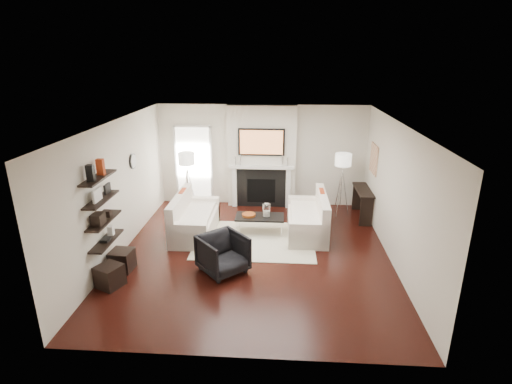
# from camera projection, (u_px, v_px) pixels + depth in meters

# --- Properties ---
(room_envelope) EXTENTS (6.00, 6.00, 6.00)m
(room_envelope) POSITION_uv_depth(u_px,v_px,m) (254.00, 192.00, 7.82)
(room_envelope) COLOR black
(room_envelope) RESTS_ON ground
(chimney_breast) EXTENTS (1.80, 0.25, 2.70)m
(chimney_breast) POSITION_uv_depth(u_px,v_px,m) (262.00, 157.00, 10.54)
(chimney_breast) COLOR silver
(chimney_breast) RESTS_ON floor
(fireplace_surround) EXTENTS (1.30, 0.02, 1.04)m
(fireplace_surround) POSITION_uv_depth(u_px,v_px,m) (261.00, 188.00, 10.68)
(fireplace_surround) COLOR black
(fireplace_surround) RESTS_ON floor
(firebox) EXTENTS (0.75, 0.02, 0.65)m
(firebox) POSITION_uv_depth(u_px,v_px,m) (261.00, 191.00, 10.70)
(firebox) COLOR black
(firebox) RESTS_ON floor
(mantel_pilaster_l) EXTENTS (0.12, 0.08, 1.10)m
(mantel_pilaster_l) POSITION_uv_depth(u_px,v_px,m) (234.00, 187.00, 10.69)
(mantel_pilaster_l) COLOR white
(mantel_pilaster_l) RESTS_ON floor
(mantel_pilaster_r) EXTENTS (0.12, 0.08, 1.10)m
(mantel_pilaster_r) POSITION_uv_depth(u_px,v_px,m) (288.00, 188.00, 10.60)
(mantel_pilaster_r) COLOR white
(mantel_pilaster_r) RESTS_ON floor
(mantel_shelf) EXTENTS (1.70, 0.18, 0.07)m
(mantel_shelf) POSITION_uv_depth(u_px,v_px,m) (261.00, 167.00, 10.44)
(mantel_shelf) COLOR white
(mantel_shelf) RESTS_ON chimney_breast
(tv_body) EXTENTS (1.20, 0.06, 0.70)m
(tv_body) POSITION_uv_depth(u_px,v_px,m) (261.00, 142.00, 10.24)
(tv_body) COLOR black
(tv_body) RESTS_ON chimney_breast
(tv_screen) EXTENTS (1.10, 0.00, 0.62)m
(tv_screen) POSITION_uv_depth(u_px,v_px,m) (261.00, 142.00, 10.21)
(tv_screen) COLOR #BF723F
(tv_screen) RESTS_ON tv_body
(candlestick_l_tall) EXTENTS (0.04, 0.04, 0.30)m
(candlestick_l_tall) POSITION_uv_depth(u_px,v_px,m) (240.00, 160.00, 10.42)
(candlestick_l_tall) COLOR silver
(candlestick_l_tall) RESTS_ON mantel_shelf
(candlestick_l_short) EXTENTS (0.04, 0.04, 0.24)m
(candlestick_l_short) POSITION_uv_depth(u_px,v_px,m) (235.00, 161.00, 10.44)
(candlestick_l_short) COLOR silver
(candlestick_l_short) RESTS_ON mantel_shelf
(candlestick_r_tall) EXTENTS (0.04, 0.04, 0.30)m
(candlestick_r_tall) POSITION_uv_depth(u_px,v_px,m) (282.00, 161.00, 10.35)
(candlestick_r_tall) COLOR silver
(candlestick_r_tall) RESTS_ON mantel_shelf
(candlestick_r_short) EXTENTS (0.04, 0.04, 0.24)m
(candlestick_r_short) POSITION_uv_depth(u_px,v_px,m) (287.00, 162.00, 10.35)
(candlestick_r_short) COLOR silver
(candlestick_r_short) RESTS_ON mantel_shelf
(hallway_panel) EXTENTS (0.90, 0.02, 2.10)m
(hallway_panel) POSITION_uv_depth(u_px,v_px,m) (194.00, 166.00, 10.85)
(hallway_panel) COLOR white
(hallway_panel) RESTS_ON floor
(door_trim_l) EXTENTS (0.06, 0.06, 2.16)m
(door_trim_l) POSITION_uv_depth(u_px,v_px,m) (176.00, 165.00, 10.86)
(door_trim_l) COLOR white
(door_trim_l) RESTS_ON floor
(door_trim_r) EXTENTS (0.06, 0.06, 2.16)m
(door_trim_r) POSITION_uv_depth(u_px,v_px,m) (211.00, 166.00, 10.80)
(door_trim_r) COLOR white
(door_trim_r) RESTS_ON floor
(door_trim_top) EXTENTS (1.02, 0.06, 0.06)m
(door_trim_top) POSITION_uv_depth(u_px,v_px,m) (192.00, 126.00, 10.48)
(door_trim_top) COLOR white
(door_trim_top) RESTS_ON wall_back
(rug) EXTENTS (2.60, 2.00, 0.01)m
(rug) POSITION_uv_depth(u_px,v_px,m) (255.00, 240.00, 8.86)
(rug) COLOR beige
(rug) RESTS_ON floor
(loveseat_left_base) EXTENTS (0.85, 1.80, 0.42)m
(loveseat_left_base) POSITION_uv_depth(u_px,v_px,m) (196.00, 225.00, 9.14)
(loveseat_left_base) COLOR white
(loveseat_left_base) RESTS_ON floor
(loveseat_left_back) EXTENTS (0.18, 1.80, 0.80)m
(loveseat_left_back) POSITION_uv_depth(u_px,v_px,m) (180.00, 212.00, 9.06)
(loveseat_left_back) COLOR white
(loveseat_left_back) RESTS_ON floor
(loveseat_left_arm_n) EXTENTS (0.85, 0.18, 0.60)m
(loveseat_left_arm_n) POSITION_uv_depth(u_px,v_px,m) (187.00, 237.00, 8.35)
(loveseat_left_arm_n) COLOR white
(loveseat_left_arm_n) RESTS_ON floor
(loveseat_left_arm_s) EXTENTS (0.85, 0.18, 0.60)m
(loveseat_left_arm_s) POSITION_uv_depth(u_px,v_px,m) (202.00, 208.00, 9.88)
(loveseat_left_arm_s) COLOR white
(loveseat_left_arm_s) RESTS_ON floor
(loveseat_left_cushion) EXTENTS (0.63, 1.44, 0.10)m
(loveseat_left_cushion) POSITION_uv_depth(u_px,v_px,m) (197.00, 215.00, 9.06)
(loveseat_left_cushion) COLOR white
(loveseat_left_cushion) RESTS_ON loveseat_left_base
(pillow_left_orange) EXTENTS (0.10, 0.42, 0.42)m
(pillow_left_orange) POSITION_uv_depth(u_px,v_px,m) (183.00, 199.00, 9.28)
(pillow_left_orange) COLOR #AD3615
(pillow_left_orange) RESTS_ON loveseat_left_cushion
(pillow_left_charcoal) EXTENTS (0.10, 0.40, 0.40)m
(pillow_left_charcoal) POSITION_uv_depth(u_px,v_px,m) (176.00, 209.00, 8.71)
(pillow_left_charcoal) COLOR black
(pillow_left_charcoal) RESTS_ON loveseat_left_cushion
(loveseat_right_base) EXTENTS (0.85, 1.80, 0.42)m
(loveseat_right_base) POSITION_uv_depth(u_px,v_px,m) (307.00, 224.00, 9.17)
(loveseat_right_base) COLOR white
(loveseat_right_base) RESTS_ON floor
(loveseat_right_back) EXTENTS (0.18, 1.80, 0.80)m
(loveseat_right_back) POSITION_uv_depth(u_px,v_px,m) (322.00, 212.00, 9.05)
(loveseat_right_back) COLOR white
(loveseat_right_back) RESTS_ON floor
(loveseat_right_arm_n) EXTENTS (0.85, 0.18, 0.60)m
(loveseat_right_arm_n) POSITION_uv_depth(u_px,v_px,m) (309.00, 236.00, 8.38)
(loveseat_right_arm_n) COLOR white
(loveseat_right_arm_n) RESTS_ON floor
(loveseat_right_arm_s) EXTENTS (0.85, 0.18, 0.60)m
(loveseat_right_arm_s) POSITION_uv_depth(u_px,v_px,m) (305.00, 208.00, 9.91)
(loveseat_right_arm_s) COLOR white
(loveseat_right_arm_s) RESTS_ON floor
(loveseat_right_cushion) EXTENTS (0.63, 1.44, 0.10)m
(loveseat_right_cushion) POSITION_uv_depth(u_px,v_px,m) (305.00, 214.00, 9.09)
(loveseat_right_cushion) COLOR white
(loveseat_right_cushion) RESTS_ON loveseat_right_base
(pillow_right_orange) EXTENTS (0.10, 0.42, 0.42)m
(pillow_right_orange) POSITION_uv_depth(u_px,v_px,m) (321.00, 199.00, 9.26)
(pillow_right_orange) COLOR #AD3615
(pillow_right_orange) RESTS_ON loveseat_right_cushion
(pillow_right_charcoal) EXTENTS (0.10, 0.40, 0.40)m
(pillow_right_charcoal) POSITION_uv_depth(u_px,v_px,m) (324.00, 209.00, 8.70)
(pillow_right_charcoal) COLOR black
(pillow_right_charcoal) RESTS_ON loveseat_right_cushion
(coffee_table) EXTENTS (1.10, 0.55, 0.04)m
(coffee_table) POSITION_uv_depth(u_px,v_px,m) (260.00, 217.00, 9.10)
(coffee_table) COLOR black
(coffee_table) RESTS_ON floor
(coffee_leg_nw) EXTENTS (0.02, 0.02, 0.38)m
(coffee_leg_nw) POSITION_uv_depth(u_px,v_px,m) (237.00, 229.00, 8.99)
(coffee_leg_nw) COLOR silver
(coffee_leg_nw) RESTS_ON floor
(coffee_leg_ne) EXTENTS (0.02, 0.02, 0.38)m
(coffee_leg_ne) POSITION_uv_depth(u_px,v_px,m) (281.00, 230.00, 8.93)
(coffee_leg_ne) COLOR silver
(coffee_leg_ne) RESTS_ON floor
(coffee_leg_sw) EXTENTS (0.02, 0.02, 0.38)m
(coffee_leg_sw) POSITION_uv_depth(u_px,v_px,m) (239.00, 221.00, 9.41)
(coffee_leg_sw) COLOR silver
(coffee_leg_sw) RESTS_ON floor
(coffee_leg_se) EXTENTS (0.02, 0.02, 0.38)m
(coffee_leg_se) POSITION_uv_depth(u_px,v_px,m) (281.00, 222.00, 9.35)
(coffee_leg_se) COLOR silver
(coffee_leg_se) RESTS_ON floor
(hurricane_glass) EXTENTS (0.18, 0.18, 0.31)m
(hurricane_glass) POSITION_uv_depth(u_px,v_px,m) (266.00, 211.00, 9.04)
(hurricane_glass) COLOR white
(hurricane_glass) RESTS_ON coffee_table
(hurricane_candle) EXTENTS (0.10, 0.10, 0.14)m
(hurricane_candle) POSITION_uv_depth(u_px,v_px,m) (266.00, 213.00, 9.06)
(hurricane_candle) COLOR white
(hurricane_candle) RESTS_ON coffee_table
(copper_bowl) EXTENTS (0.31, 0.31, 0.05)m
(copper_bowl) POSITION_uv_depth(u_px,v_px,m) (249.00, 215.00, 9.10)
(copper_bowl) COLOR #BE591F
(copper_bowl) RESTS_ON coffee_table
(armchair) EXTENTS (1.07, 1.07, 0.81)m
(armchair) POSITION_uv_depth(u_px,v_px,m) (223.00, 252.00, 7.47)
(armchair) COLOR black
(armchair) RESTS_ON floor
(lamp_left_post) EXTENTS (0.02, 0.02, 1.20)m
(lamp_left_post) POSITION_uv_depth(u_px,v_px,m) (188.00, 191.00, 10.24)
(lamp_left_post) COLOR silver
(lamp_left_post) RESTS_ON floor
(lamp_left_shade) EXTENTS (0.40, 0.40, 0.30)m
(lamp_left_shade) POSITION_uv_depth(u_px,v_px,m) (186.00, 159.00, 9.96)
(lamp_left_shade) COLOR white
(lamp_left_shade) RESTS_ON lamp_left_post
(lamp_left_leg_a) EXTENTS (0.25, 0.02, 1.23)m
(lamp_left_leg_a) POSITION_uv_depth(u_px,v_px,m) (192.00, 191.00, 10.23)
(lamp_left_leg_a) COLOR silver
(lamp_left_leg_a) RESTS_ON floor
(lamp_left_leg_b) EXTENTS (0.14, 0.22, 1.23)m
(lamp_left_leg_b) POSITION_uv_depth(u_px,v_px,m) (187.00, 189.00, 10.33)
(lamp_left_leg_b) COLOR silver
(lamp_left_leg_b) RESTS_ON floor
(lamp_left_leg_c) EXTENTS (0.14, 0.22, 1.23)m
(lamp_left_leg_c) POSITION_uv_depth(u_px,v_px,m) (185.00, 192.00, 10.15)
(lamp_left_leg_c) COLOR silver
(lamp_left_leg_c) RESTS_ON floor
(lamp_right_post) EXTENTS (0.02, 0.02, 1.20)m
(lamp_right_post) POSITION_uv_depth(u_px,v_px,m) (341.00, 192.00, 10.13)
(lamp_right_post) COLOR silver
(lamp_right_post) RESTS_ON floor
(lamp_right_shade) EXTENTS (0.40, 0.40, 0.30)m
(lamp_right_shade) POSITION_uv_depth(u_px,v_px,m) (343.00, 160.00, 9.85)
(lamp_right_shade) COLOR white
(lamp_right_shade) RESTS_ON lamp_right_post
(lamp_right_leg_a) EXTENTS (0.25, 0.02, 1.23)m
(lamp_right_leg_a) POSITION_uv_depth(u_px,v_px,m) (345.00, 192.00, 10.12)
(lamp_right_leg_a) COLOR silver
(lamp_right_leg_a) RESTS_ON floor
(lamp_right_leg_b) EXTENTS (0.14, 0.22, 1.23)m
(lamp_right_leg_b) POSITION_uv_depth(u_px,v_px,m) (338.00, 191.00, 10.22)
(lamp_right_leg_b) COLOR silver
(lamp_right_leg_b) RESTS_ON floor
(lamp_right_leg_c) EXTENTS (0.14, 0.22, 1.23)m
(lamp_right_leg_c) POSITION_uv_depth(u_px,v_px,m) (339.00, 193.00, 10.04)
(lamp_right_leg_c) COLOR silver
(lamp_right_leg_c) RESTS_ON floor
(console_top) EXTENTS (0.35, 1.20, 0.04)m
(console_top) POSITION_uv_depth(u_px,v_px,m) (363.00, 190.00, 9.89)
(console_top) COLOR black
(console_top) RESTS_ON floor
(console_leg_n) EXTENTS (0.30, 0.04, 0.71)m
(console_leg_n) POSITION_uv_depth(u_px,v_px,m) (366.00, 212.00, 9.49)
(console_leg_n) COLOR black
(console_leg_n) RESTS_ON floor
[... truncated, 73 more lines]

